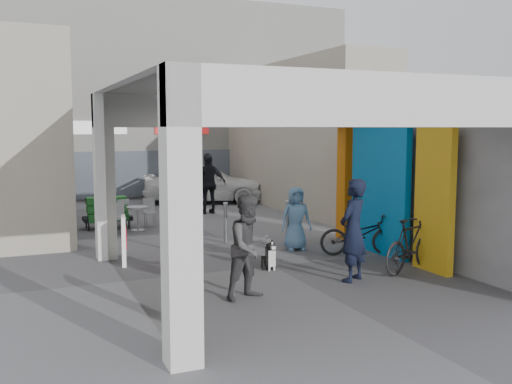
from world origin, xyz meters
name	(u,v)px	position (x,y,z in m)	size (l,w,h in m)	color
ground	(272,266)	(0.00, 0.00, 0.00)	(90.00, 90.00, 0.00)	#57565C
arcade_canopy	(317,154)	(0.54, -0.82, 2.30)	(6.40, 6.45, 6.40)	silver
far_building	(134,99)	(0.00, 13.99, 3.99)	(18.00, 4.08, 8.00)	silver
plaza_bldg_left	(22,138)	(-4.50, 7.50, 2.50)	(2.00, 9.00, 5.00)	#A49888
plaza_bldg_right	(300,136)	(4.50, 7.50, 2.50)	(2.00, 9.00, 5.00)	#A49888
bollard_left	(166,232)	(-1.59, 2.43, 0.41)	(0.09, 0.09, 0.82)	#92969A
bollard_center	(226,223)	(-0.08, 2.56, 0.49)	(0.09, 0.09, 0.98)	#92969A
bollard_right	(288,221)	(1.45, 2.27, 0.49)	(0.09, 0.09, 0.99)	#92969A
advert_board_near	(170,287)	(-2.75, -2.42, 0.51)	(0.12, 0.55, 1.00)	white
advert_board_far	(124,240)	(-2.75, 1.29, 0.51)	(0.18, 0.56, 1.00)	white
cafe_set	(132,219)	(-1.81, 5.37, 0.28)	(1.31, 1.06, 0.79)	#9B9BA0
produce_stand	(107,216)	(-2.41, 5.83, 0.34)	(1.30, 0.71, 0.86)	black
crate_stack	(178,204)	(0.22, 8.02, 0.28)	(0.50, 0.42, 0.56)	#185724
border_collie	(269,257)	(-0.17, -0.22, 0.24)	(0.23, 0.44, 0.61)	black
man_with_dog	(353,230)	(0.88, -1.59, 0.94)	(0.69, 0.45, 1.88)	black
man_back_turned	(250,247)	(-1.26, -1.85, 0.86)	(0.84, 0.65, 1.72)	#434245
man_elderly	(296,218)	(1.14, 1.22, 0.73)	(0.71, 0.46, 1.46)	#6393C2
man_crates	(209,184)	(1.07, 7.33, 0.99)	(1.15, 0.48, 1.97)	black
bicycle_front	(359,234)	(2.19, 0.19, 0.46)	(0.61, 1.76, 0.92)	black
bicycle_rear	(411,245)	(2.30, -1.44, 0.53)	(0.50, 1.76, 1.06)	black
white_van	(204,183)	(1.76, 10.00, 0.76)	(1.79, 4.45, 1.51)	white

